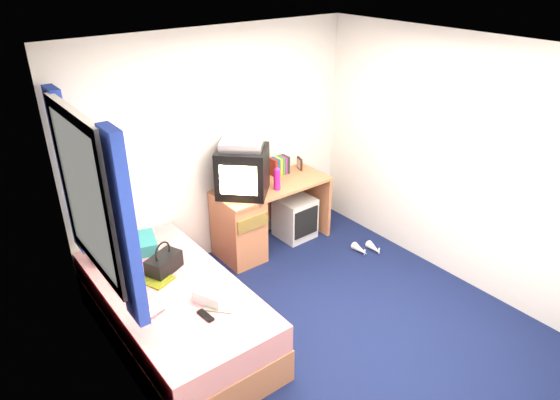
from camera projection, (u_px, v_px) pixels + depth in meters
ground at (325, 328)px, 4.45m from camera, size 3.40×3.40×0.00m
room_shell at (333, 180)px, 3.80m from camera, size 3.40×3.40×3.40m
bed at (175, 312)px, 4.23m from camera, size 1.01×2.00×0.54m
pillow at (127, 247)px, 4.54m from camera, size 0.59×0.46×0.11m
desk at (251, 219)px, 5.40m from camera, size 1.30×0.55×0.75m
storage_cube at (295, 217)px, 5.78m from camera, size 0.40×0.40×0.49m
crt_tv at (243, 171)px, 5.08m from camera, size 0.68×0.68×0.49m
vcr at (242, 144)px, 4.96m from camera, size 0.52×0.51×0.08m
book_row at (279, 166)px, 5.59m from camera, size 0.20×0.13×0.20m
picture_frame at (300, 163)px, 5.73m from camera, size 0.05×0.12×0.14m
pink_water_bottle at (277, 180)px, 5.22m from camera, size 0.09×0.09×0.22m
aerosol_can at (259, 180)px, 5.26m from camera, size 0.05×0.05×0.19m
handbag at (164, 263)px, 4.26m from camera, size 0.35×0.29×0.29m
towel at (217, 291)px, 3.96m from camera, size 0.37×0.35×0.10m
magazine at (155, 279)px, 4.19m from camera, size 0.30×0.34×0.01m
water_bottle at (153, 311)px, 3.77m from camera, size 0.21×0.12×0.07m
colour_swatch_fan at (218, 310)px, 3.83m from camera, size 0.19×0.20×0.01m
remote_control at (206, 316)px, 3.76m from camera, size 0.07×0.16×0.02m
window_assembly at (91, 197)px, 3.61m from camera, size 0.11×1.42×1.40m
white_heels at (367, 249)px, 5.54m from camera, size 0.26×0.30×0.09m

